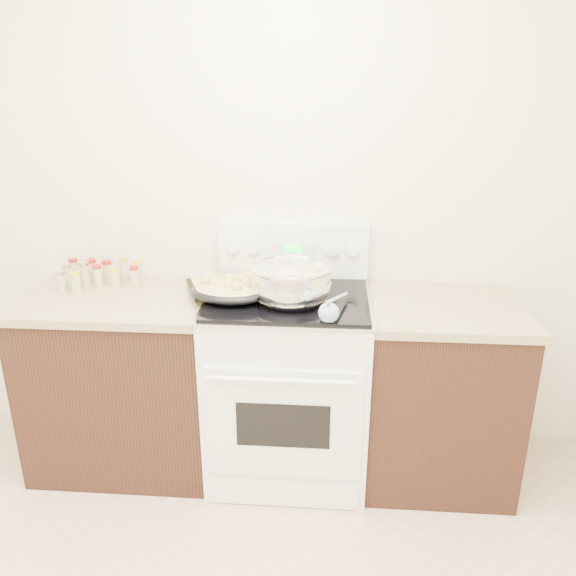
{
  "coord_description": "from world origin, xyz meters",
  "views": [
    {
      "loc": [
        0.54,
        -1.04,
        1.88
      ],
      "look_at": [
        0.35,
        1.37,
        1.0
      ],
      "focal_mm": 35.0,
      "sensor_mm": 36.0,
      "label": 1
    }
  ],
  "objects": [
    {
      "name": "room_shell",
      "position": [
        0.0,
        0.0,
        1.7
      ],
      "size": [
        4.1,
        3.6,
        2.75
      ],
      "color": "white",
      "rests_on": "ground"
    },
    {
      "name": "counter_left",
      "position": [
        -0.48,
        1.43,
        0.46
      ],
      "size": [
        0.93,
        0.67,
        0.92
      ],
      "color": "black",
      "rests_on": "ground"
    },
    {
      "name": "counter_right",
      "position": [
        1.08,
        1.43,
        0.46
      ],
      "size": [
        0.73,
        0.67,
        0.92
      ],
      "color": "black",
      "rests_on": "ground"
    },
    {
      "name": "kitchen_range",
      "position": [
        0.35,
        1.42,
        0.49
      ],
      "size": [
        0.78,
        0.73,
        1.22
      ],
      "color": "white",
      "rests_on": "ground"
    },
    {
      "name": "mixing_bowl",
      "position": [
        0.36,
        1.35,
        1.03
      ],
      "size": [
        0.39,
        0.39,
        0.23
      ],
      "color": "silver",
      "rests_on": "kitchen_range"
    },
    {
      "name": "roasting_pan",
      "position": [
        0.08,
        1.34,
        0.99
      ],
      "size": [
        0.39,
        0.3,
        0.11
      ],
      "color": "black",
      "rests_on": "kitchen_range"
    },
    {
      "name": "baking_sheet",
      "position": [
        0.07,
        1.51,
        0.96
      ],
      "size": [
        0.5,
        0.43,
        0.06
      ],
      "color": "black",
      "rests_on": "kitchen_range"
    },
    {
      "name": "wooden_spoon",
      "position": [
        0.34,
        1.4,
        0.95
      ],
      "size": [
        0.14,
        0.23,
        0.04
      ],
      "color": "tan",
      "rests_on": "kitchen_range"
    },
    {
      "name": "blue_ladle",
      "position": [
        0.54,
        1.15,
        0.98
      ],
      "size": [
        0.13,
        0.29,
        0.11
      ],
      "color": "#78A5B3",
      "rests_on": "kitchen_range"
    },
    {
      "name": "spice_jars",
      "position": [
        -0.64,
        1.56,
        0.98
      ],
      "size": [
        0.4,
        0.24,
        0.13
      ],
      "color": "#BFB28C",
      "rests_on": "counter_left"
    }
  ]
}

